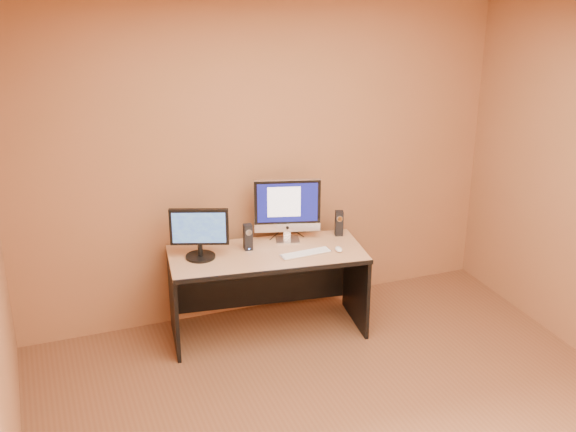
% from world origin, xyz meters
% --- Properties ---
extents(walls, '(4.00, 4.00, 2.60)m').
position_xyz_m(walls, '(0.00, 0.00, 1.30)').
color(walls, '#955D3C').
rests_on(walls, ground).
extents(ceiling, '(4.00, 4.00, 0.00)m').
position_xyz_m(ceiling, '(0.00, 0.00, 2.60)').
color(ceiling, white).
rests_on(ceiling, walls).
extents(desk, '(1.56, 0.83, 0.69)m').
position_xyz_m(desk, '(-0.12, 1.56, 0.34)').
color(desk, tan).
rests_on(desk, ground).
extents(imac, '(0.56, 0.33, 0.51)m').
position_xyz_m(imac, '(0.12, 1.73, 0.94)').
color(imac, silver).
rests_on(imac, desk).
extents(second_monitor, '(0.50, 0.36, 0.39)m').
position_xyz_m(second_monitor, '(-0.61, 1.65, 0.88)').
color(second_monitor, black).
rests_on(second_monitor, desk).
extents(speaker_left, '(0.07, 0.07, 0.20)m').
position_xyz_m(speaker_left, '(-0.23, 1.67, 0.79)').
color(speaker_left, black).
rests_on(speaker_left, desk).
extents(speaker_right, '(0.08, 0.08, 0.20)m').
position_xyz_m(speaker_right, '(0.55, 1.69, 0.79)').
color(speaker_right, black).
rests_on(speaker_right, desk).
extents(keyboard, '(0.41, 0.13, 0.02)m').
position_xyz_m(keyboard, '(0.15, 1.43, 0.70)').
color(keyboard, silver).
rests_on(keyboard, desk).
extents(mouse, '(0.07, 0.10, 0.03)m').
position_xyz_m(mouse, '(0.41, 1.39, 0.71)').
color(mouse, white).
rests_on(mouse, desk).
extents(cable_a, '(0.04, 0.20, 0.01)m').
position_xyz_m(cable_a, '(0.25, 1.84, 0.69)').
color(cable_a, black).
rests_on(cable_a, desk).
extents(cable_b, '(0.12, 0.13, 0.01)m').
position_xyz_m(cable_b, '(0.05, 1.84, 0.69)').
color(cable_b, black).
rests_on(cable_b, desk).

